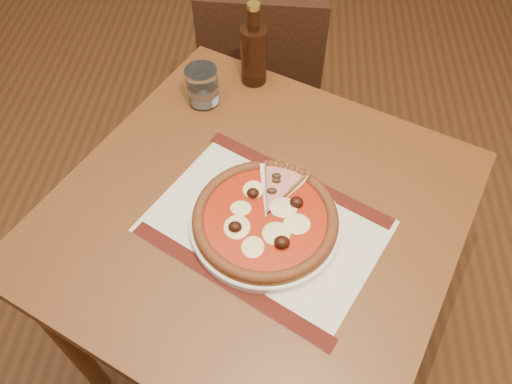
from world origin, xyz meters
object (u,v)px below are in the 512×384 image
at_px(water_glass, 202,86).
at_px(chair_far, 263,78).
at_px(plate, 265,223).
at_px(table, 255,235).
at_px(pizza, 265,218).
at_px(bottle, 254,53).

bearing_deg(water_glass, chair_far, 74.74).
bearing_deg(plate, water_glass, 116.10).
bearing_deg(table, plate, -61.41).
bearing_deg(chair_far, table, 93.85).
xyz_separation_m(table, plate, (0.02, -0.04, 0.11)).
height_order(table, pizza, pizza).
bearing_deg(pizza, plate, 74.52).
distance_m(plate, pizza, 0.02).
distance_m(chair_far, bottle, 0.51).
distance_m(chair_far, water_glass, 0.56).
relative_size(pizza, water_glass, 3.08).
distance_m(table, bottle, 0.44).
distance_m(table, plate, 0.12).
distance_m(plate, bottle, 0.45).
distance_m(pizza, bottle, 0.45).
relative_size(table, chair_far, 1.30).
bearing_deg(bottle, plate, -82.46).
bearing_deg(pizza, table, 118.42).
height_order(chair_far, plate, chair_far).
relative_size(plate, bottle, 1.39).
xyz_separation_m(table, pizza, (0.02, -0.04, 0.13)).
xyz_separation_m(plate, water_glass, (-0.18, 0.36, 0.04)).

